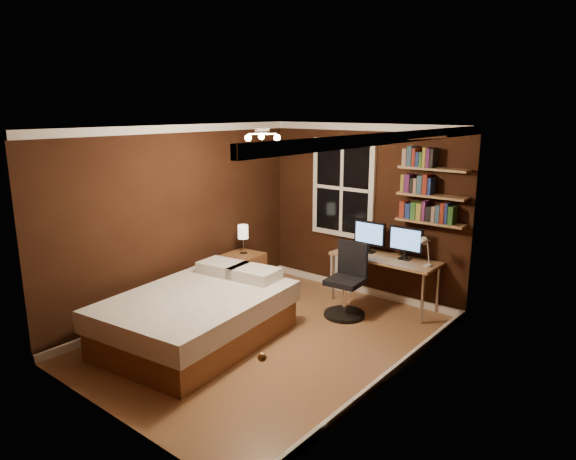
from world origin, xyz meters
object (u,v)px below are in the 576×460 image
Objects in this scene: bed at (198,316)px; monitor_left at (369,237)px; office_chair at (347,289)px; monitor_right at (406,243)px; radiator at (343,272)px; desk_lamp at (426,251)px; desk at (385,261)px; nightstand at (244,274)px; bedside_lamp at (243,240)px.

bed is 4.85× the size of monitor_left.
monitor_right is at bearing 49.92° from office_chair.
radiator is at bearing 173.53° from monitor_right.
monitor_right is at bearing 52.98° from bed.
radiator is 1.60m from desk_lamp.
radiator is 1.26m from monitor_right.
desk is 3.11× the size of monitor_right.
bed is 1.62m from nightstand.
bedside_lamp is (-0.68, 1.48, 0.53)m from bed.
monitor_left is at bearing 63.70° from bed.
monitor_left is at bearing 32.18° from bedside_lamp.
radiator is 0.84m from monitor_left.
bed reaches higher than nightstand.
nightstand reaches higher than radiator.
monitor_left is 0.93m from desk_lamp.
desk_lamp is (0.36, -0.16, -0.00)m from monitor_right.
nightstand is at bearing -147.82° from monitor_left.
monitor_left reaches higher than bedside_lamp.
bed is at bearing -69.05° from nightstand.
monitor_right reaches higher than office_chair.
bedside_lamp is at bearing -147.82° from monitor_left.
nightstand is at bearing -155.20° from monitor_right.
office_chair is (-0.84, -0.52, -0.55)m from desk_lamp.
desk is (1.84, 0.89, 0.34)m from nightstand.
desk_lamp is at bearing -7.83° from desk.
monitor_right is at bearing 21.09° from nightstand.
bedside_lamp is at bearing 107.75° from bed.
desk_lamp is at bearing 14.48° from nightstand.
bedside_lamp is 1.60m from radiator.
desk_lamp is (2.46, 0.81, 0.62)m from nightstand.
desk is at bearing 57.06° from bed.
monitor_left reaches higher than nightstand.
monitor_left reaches higher than radiator.
desk_lamp reaches higher than radiator.
desk reaches higher than nightstand.
desk is 0.42m from monitor_left.
bedside_lamp is at bearing -175.19° from office_chair.
desk reaches higher than radiator.
office_chair is (1.62, 0.28, -0.46)m from bedside_lamp.
monitor_left reaches higher than desk_lamp.
desk is (1.84, 0.89, -0.19)m from bedside_lamp.
monitor_right is (1.42, 2.45, 0.62)m from bed.
desk is at bearing 65.22° from office_chair.
radiator is at bearing 166.36° from desk.
desk is at bearing -13.64° from radiator.
nightstand is 0.53m from bedside_lamp.
bedside_lamp is at bearing -133.34° from radiator.
monitor_left and monitor_right have the same top height.
monitor_right reaches higher than desk.
office_chair is (-0.22, -0.61, -0.27)m from desk.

